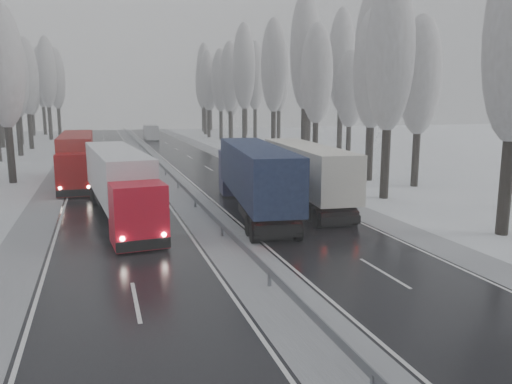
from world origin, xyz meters
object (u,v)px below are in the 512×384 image
truck_red_red (77,155)px  truck_blue_box (253,173)px  box_truck_distant (151,132)px  truck_red_white (119,180)px  truck_cream_box (302,169)px

truck_red_red → truck_blue_box: bearing=-55.3°
box_truck_distant → truck_red_red: truck_red_red is taller
truck_red_white → truck_red_red: truck_red_red is taller
truck_blue_box → truck_red_red: size_ratio=1.05×
truck_red_white → truck_red_red: bearing=95.7°
box_truck_distant → truck_red_red: (-11.67, -50.69, 1.10)m
truck_blue_box → truck_red_white: 8.53m
truck_blue_box → truck_cream_box: bearing=29.6°
truck_cream_box → truck_red_white: size_ratio=1.01×
truck_red_white → truck_red_red: size_ratio=0.99×
truck_blue_box → box_truck_distant: truck_blue_box is taller
truck_cream_box → truck_red_white: bearing=-170.6°
truck_cream_box → truck_red_red: truck_red_red is taller
box_truck_distant → truck_red_white: bearing=-96.4°
truck_blue_box → truck_cream_box: (4.23, 1.74, -0.13)m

